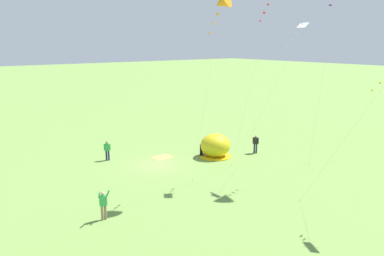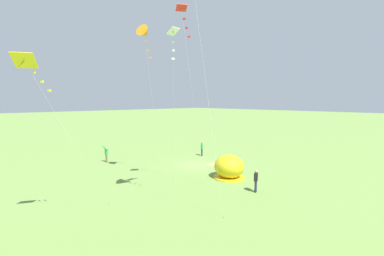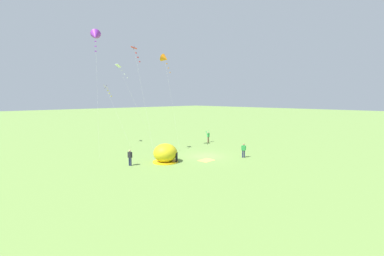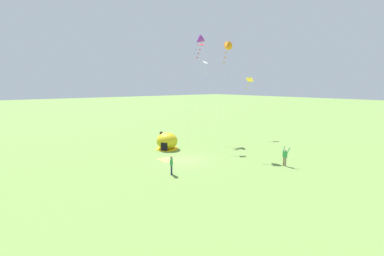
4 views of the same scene
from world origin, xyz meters
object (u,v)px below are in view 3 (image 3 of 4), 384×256
(popup_tent, at_px, (165,153))
(person_arms_raised, at_px, (208,136))
(person_strolling, at_px, (244,150))
(person_watching_sky, at_px, (130,157))
(kite_orange, at_px, (165,59))
(kite_white, at_px, (121,71))
(kite_purple, at_px, (95,36))
(kite_yellow, at_px, (107,89))
(kite_red, at_px, (135,53))

(popup_tent, relative_size, person_arms_raised, 1.49)
(popup_tent, height_order, person_strolling, popup_tent)
(popup_tent, height_order, person_watching_sky, popup_tent)
(popup_tent, bearing_deg, kite_orange, 51.02)
(kite_white, bearing_deg, kite_purple, 157.38)
(popup_tent, bearing_deg, kite_yellow, 87.56)
(person_strolling, relative_size, kite_white, 0.15)
(kite_yellow, bearing_deg, person_watching_sky, -107.62)
(person_watching_sky, relative_size, kite_orange, 0.13)
(kite_purple, relative_size, kite_red, 1.13)
(person_arms_raised, relative_size, kite_orange, 0.14)
(kite_orange, bearing_deg, person_arms_raised, -1.99)
(person_strolling, bearing_deg, kite_red, 128.27)
(kite_orange, distance_m, kite_white, 6.18)
(popup_tent, bearing_deg, kite_red, 90.83)
(kite_purple, bearing_deg, kite_white, -22.62)
(person_watching_sky, distance_m, kite_orange, 14.72)
(popup_tent, bearing_deg, person_strolling, -30.96)
(person_arms_raised, xyz_separation_m, kite_white, (-14.17, 1.94, 9.56))
(person_arms_raised, distance_m, person_watching_sky, 17.18)
(popup_tent, distance_m, kite_white, 12.08)
(person_watching_sky, xyz_separation_m, kite_purple, (-0.06, 6.97, 13.56))
(person_watching_sky, bearing_deg, kite_white, 66.49)
(kite_purple, xyz_separation_m, kite_red, (3.63, -2.87, -1.92))
(kite_red, bearing_deg, person_arms_raised, -0.70)
(person_arms_raised, height_order, kite_yellow, kite_yellow)
(kite_yellow, xyz_separation_m, kite_purple, (-4.34, -6.52, 5.97))
(person_arms_raised, height_order, kite_red, kite_red)
(popup_tent, xyz_separation_m, kite_white, (-1.09, 7.29, 9.56))
(kite_orange, relative_size, kite_purple, 0.85)
(popup_tent, relative_size, person_watching_sky, 1.63)
(person_strolling, height_order, kite_yellow, kite_yellow)
(kite_yellow, bearing_deg, kite_purple, -123.69)
(popup_tent, height_order, kite_purple, kite_purple)
(kite_white, bearing_deg, person_strolling, -52.89)
(kite_white, xyz_separation_m, kite_red, (1.01, -1.78, 2.04))
(person_arms_raised, distance_m, kite_red, 17.54)
(person_strolling, relative_size, person_watching_sky, 1.00)
(person_watching_sky, height_order, kite_white, kite_white)
(person_strolling, bearing_deg, kite_yellow, 110.70)
(person_strolling, height_order, kite_red, kite_red)
(kite_yellow, height_order, kite_orange, kite_orange)
(person_watching_sky, bearing_deg, kite_yellow, 72.38)
(popup_tent, xyz_separation_m, person_strolling, (8.10, -4.86, -0.03))
(kite_orange, bearing_deg, kite_purple, 161.69)
(kite_orange, height_order, kite_purple, kite_purple)
(person_arms_raised, bearing_deg, kite_purple, 169.75)
(kite_yellow, height_order, kite_white, kite_white)
(kite_purple, bearing_deg, kite_red, -38.37)
(person_watching_sky, distance_m, kite_yellow, 16.05)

